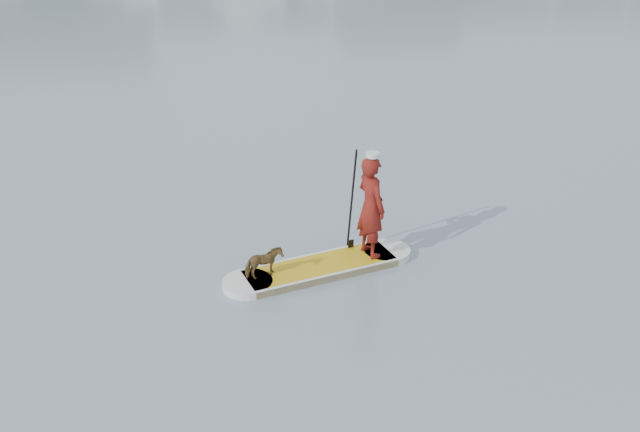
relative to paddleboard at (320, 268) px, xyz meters
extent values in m
cube|color=gold|center=(0.00, 0.00, 0.00)|extent=(2.62, 1.42, 0.12)
cylinder|color=silver|center=(-1.21, -0.32, 0.00)|extent=(0.80, 0.80, 0.12)
cylinder|color=silver|center=(1.21, 0.32, 0.00)|extent=(0.80, 0.80, 0.12)
cube|color=silver|center=(-0.10, 0.36, 0.00)|extent=(2.43, 0.71, 0.12)
cube|color=silver|center=(0.10, -0.36, 0.00)|extent=(2.43, 0.71, 0.12)
imported|color=maroon|center=(0.88, 0.24, 0.93)|extent=(0.61, 0.74, 1.73)
cylinder|color=silver|center=(0.88, 0.24, 1.83)|extent=(0.22, 0.22, 0.07)
imported|color=brown|center=(-0.93, -0.25, 0.31)|extent=(0.65, 0.45, 0.50)
cylinder|color=black|center=(0.61, 0.49, 0.94)|extent=(0.11, 0.30, 1.89)
cube|color=black|center=(0.61, 0.49, 0.04)|extent=(0.10, 0.05, 0.32)
camera|label=1|loc=(-1.64, -9.96, 5.88)|focal=40.00mm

